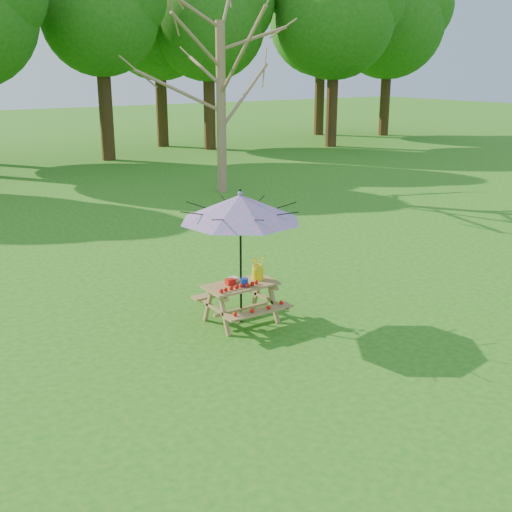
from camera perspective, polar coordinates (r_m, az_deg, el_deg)
ground at (r=7.64m, az=7.80°, el=-16.35°), size 120.00×120.00×0.00m
picnic_table at (r=10.70m, az=-1.33°, el=-4.23°), size 1.20×1.32×0.67m
patio_umbrella at (r=10.23m, az=-1.40°, el=4.29°), size 2.36×2.36×2.25m
produce_bins at (r=10.54m, az=-1.70°, el=-2.27°), size 0.29×0.43×0.13m
tomatoes_row at (r=10.35m, az=-1.52°, el=-2.73°), size 0.77×0.13×0.07m
flower_bucket at (r=10.72m, az=0.16°, el=-0.93°), size 0.31×0.29×0.43m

